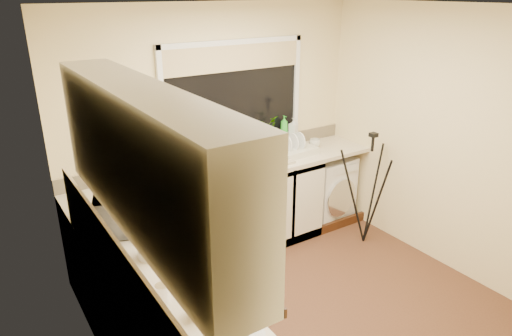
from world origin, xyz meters
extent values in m
plane|color=brown|center=(0.00, 0.00, 0.00)|extent=(3.20, 3.20, 0.00)
plane|color=white|center=(0.00, 0.00, 2.45)|extent=(3.20, 3.20, 0.00)
plane|color=beige|center=(0.00, 1.50, 1.23)|extent=(3.20, 0.00, 3.20)
plane|color=beige|center=(0.00, -1.50, 1.23)|extent=(3.20, 0.00, 3.20)
plane|color=beige|center=(-1.60, 0.00, 1.23)|extent=(0.00, 3.00, 3.00)
plane|color=beige|center=(1.60, 0.00, 1.23)|extent=(0.00, 3.00, 3.00)
cube|color=silver|center=(-0.33, 1.20, 0.43)|extent=(2.55, 0.60, 0.86)
cube|color=beige|center=(0.00, 1.20, 0.88)|extent=(3.20, 0.60, 0.04)
cube|color=beige|center=(-1.30, -0.30, 0.88)|extent=(0.60, 2.40, 0.04)
cube|color=silver|center=(-1.44, -0.45, 1.80)|extent=(0.28, 1.90, 0.70)
cube|color=beige|center=(-1.59, -0.30, 1.12)|extent=(0.02, 2.40, 0.45)
cube|color=beige|center=(0.00, 1.49, 0.97)|extent=(3.20, 0.02, 0.14)
cube|color=black|center=(0.20, 1.49, 1.55)|extent=(1.50, 0.02, 1.00)
cube|color=tan|center=(0.20, 1.46, 1.92)|extent=(1.50, 0.02, 0.25)
cube|color=white|center=(0.20, 1.43, 1.04)|extent=(1.60, 0.14, 0.03)
cube|color=tan|center=(0.20, 1.20, 0.91)|extent=(0.82, 0.46, 0.03)
cylinder|color=silver|center=(0.20, 1.38, 1.02)|extent=(0.03, 0.03, 0.24)
cube|color=white|center=(1.25, 1.22, 0.38)|extent=(0.58, 0.57, 0.76)
cube|color=#A1A1A8|center=(-0.64, 1.13, 0.91)|extent=(0.40, 0.35, 0.02)
cube|color=#5A80F5|center=(-0.70, 1.28, 1.03)|extent=(0.34, 0.21, 0.22)
cylinder|color=silver|center=(-1.26, 0.12, 1.00)|extent=(0.16, 0.16, 0.21)
cube|color=beige|center=(0.78, 1.22, 0.93)|extent=(0.46, 0.36, 0.07)
cylinder|color=white|center=(-1.38, -0.36, 0.95)|extent=(0.08, 0.08, 0.11)
imported|color=silver|center=(-1.27, 0.65, 1.05)|extent=(0.51, 0.62, 0.29)
imported|color=#999999|center=(-0.40, 1.40, 1.18)|extent=(0.15, 0.11, 0.25)
imported|color=#999999|center=(-0.06, 1.40, 1.17)|extent=(0.16, 0.14, 0.24)
imported|color=#999999|center=(0.20, 1.39, 1.16)|extent=(0.12, 0.12, 0.21)
imported|color=#999999|center=(0.54, 1.41, 1.18)|extent=(0.28, 0.26, 0.25)
imported|color=green|center=(0.79, 1.42, 1.16)|extent=(0.09, 0.09, 0.22)
imported|color=#999999|center=(0.90, 1.40, 1.14)|extent=(0.11, 0.11, 0.18)
imported|color=silver|center=(1.09, 1.25, 0.95)|extent=(0.14, 0.14, 0.10)
imported|color=beige|center=(-1.27, -0.56, 0.95)|extent=(0.13, 0.13, 0.09)
camera|label=1|loc=(-2.12, -2.47, 2.56)|focal=32.44mm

